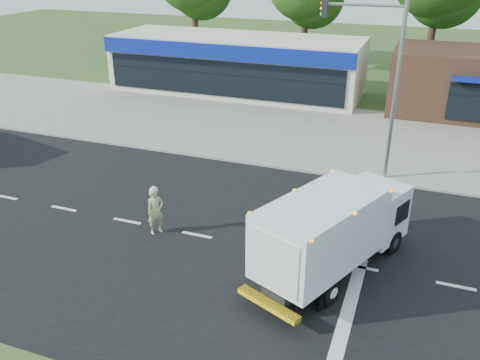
{
  "coord_description": "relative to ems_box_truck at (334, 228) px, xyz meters",
  "views": [
    {
      "loc": [
        4.19,
        -14.71,
        9.75
      ],
      "look_at": [
        -1.93,
        1.71,
        1.7
      ],
      "focal_mm": 38.0,
      "sensor_mm": 36.0,
      "label": 1
    }
  ],
  "objects": [
    {
      "name": "ground",
      "position": [
        -2.12,
        0.62,
        -1.69
      ],
      "size": [
        120.0,
        120.0,
        0.0
      ],
      "primitive_type": "plane",
      "color": "#385123",
      "rests_on": "ground"
    },
    {
      "name": "road_asphalt",
      "position": [
        -2.12,
        0.62,
        -1.68
      ],
      "size": [
        60.0,
        14.0,
        0.02
      ],
      "primitive_type": "cube",
      "color": "black",
      "rests_on": "ground"
    },
    {
      "name": "sidewalk",
      "position": [
        -2.12,
        8.82,
        -1.63
      ],
      "size": [
        60.0,
        2.4,
        0.12
      ],
      "primitive_type": "cube",
      "color": "gray",
      "rests_on": "ground"
    },
    {
      "name": "parking_apron",
      "position": [
        -2.12,
        14.62,
        -1.68
      ],
      "size": [
        60.0,
        9.0,
        0.02
      ],
      "primitive_type": "cube",
      "color": "gray",
      "rests_on": "ground"
    },
    {
      "name": "lane_markings",
      "position": [
        -0.77,
        -0.73,
        -1.67
      ],
      "size": [
        55.2,
        7.0,
        0.01
      ],
      "color": "silver",
      "rests_on": "road_asphalt"
    },
    {
      "name": "ems_box_truck",
      "position": [
        0.0,
        0.0,
        0.0
      ],
      "size": [
        4.49,
        6.87,
        2.93
      ],
      "rotation": [
        0.0,
        0.0,
        1.16
      ],
      "color": "black",
      "rests_on": "ground"
    },
    {
      "name": "emergency_worker",
      "position": [
        -6.61,
        0.29,
        -0.75
      ],
      "size": [
        0.72,
        0.79,
        1.91
      ],
      "rotation": [
        0.0,
        0.0,
        1.01
      ],
      "color": "tan",
      "rests_on": "ground"
    },
    {
      "name": "retail_strip_mall",
      "position": [
        -11.12,
        20.55,
        0.32
      ],
      "size": [
        18.0,
        6.2,
        4.0
      ],
      "color": "beige",
      "rests_on": "ground"
    },
    {
      "name": "brown_storefront",
      "position": [
        4.88,
        20.6,
        0.31
      ],
      "size": [
        10.0,
        6.7,
        4.0
      ],
      "color": "#382316",
      "rests_on": "ground"
    },
    {
      "name": "traffic_signal_pole",
      "position": [
        0.24,
        8.22,
        3.23
      ],
      "size": [
        3.51,
        0.25,
        8.0
      ],
      "color": "gray",
      "rests_on": "ground"
    }
  ]
}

